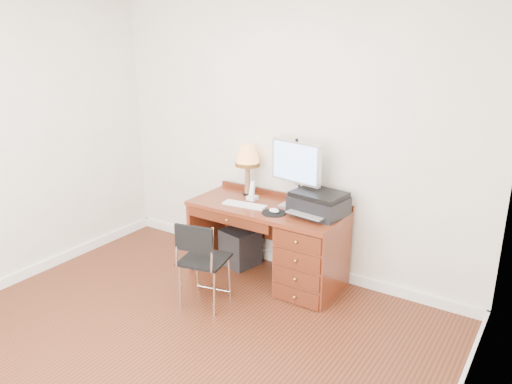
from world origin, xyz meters
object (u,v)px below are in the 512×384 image
Objects in this scene: leg_lamp at (248,159)px; equipment_box at (240,247)px; chair at (200,255)px; phone at (252,194)px; printer at (319,203)px; desk at (296,246)px; monitor at (295,166)px.

leg_lamp is 0.94m from equipment_box.
equipment_box is (-0.19, 0.88, -0.30)m from chair.
phone is 0.91m from chair.
equipment_box is (-0.17, 0.03, -0.62)m from phone.
printer reaches higher than equipment_box.
chair is at bearing -81.10° from leg_lamp.
monitor is (-0.11, 0.14, 0.73)m from desk.
equipment_box is at bearing -174.70° from printer.
phone is (-0.72, 0.00, -0.05)m from printer.
chair is at bearing -84.53° from phone.
equipment_box is at bearing 172.27° from desk.
chair is at bearing -123.28° from desk.
monitor is 1.23× the size of leg_lamp.
printer is 0.72m from phone.
monitor is 0.56m from phone.
printer is 1.16m from chair.
chair is 2.14× the size of equipment_box.
phone is at bearing 172.66° from desk.
chair is at bearing -64.90° from equipment_box.
phone is at bearing -40.74° from leg_lamp.
monitor is 0.57m from leg_lamp.
phone is at bearing 78.84° from chair.
leg_lamp reaches higher than chair.
leg_lamp is at bearing 179.54° from printer.
printer is (0.18, 0.07, 0.44)m from desk.
equipment_box is at bearing -166.11° from monitor.
monitor is 1.65× the size of equipment_box.
desk is at bearing -152.75° from printer.
leg_lamp is 0.63× the size of chair.
chair is at bearing -103.96° from monitor.
monitor is at bearing 127.64° from desk.
printer is 1.01× the size of leg_lamp.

